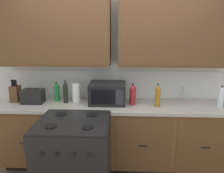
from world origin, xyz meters
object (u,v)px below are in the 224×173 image
at_px(bottle_red, 133,95).
at_px(bottle_amber, 158,96).
at_px(paper_towel_roll, 76,93).
at_px(bottle_green, 57,92).
at_px(knife_block, 16,93).
at_px(stove_range, 75,160).
at_px(bottle_clear, 221,97).
at_px(toaster, 33,96).
at_px(bottle_dark, 66,92).
at_px(microwave, 108,93).

bearing_deg(bottle_red, bottle_amber, -9.88).
relative_size(paper_towel_roll, bottle_green, 0.97).
relative_size(knife_block, bottle_red, 1.07).
bearing_deg(stove_range, bottle_clear, 17.90).
bearing_deg(paper_towel_roll, knife_block, -178.37).
distance_m(toaster, bottle_clear, 2.46).
xyz_separation_m(knife_block, bottle_green, (0.56, 0.06, 0.02)).
bearing_deg(bottle_red, bottle_dark, 177.11).
bearing_deg(bottle_green, bottle_amber, -7.87).
height_order(stove_range, bottle_red, bottle_red).
relative_size(stove_range, toaster, 3.39).
bearing_deg(bottle_amber, bottle_dark, 175.28).
relative_size(microwave, bottle_green, 1.79).
bearing_deg(bottle_red, stove_range, -136.78).
bearing_deg(bottle_green, bottle_dark, -30.41).
xyz_separation_m(stove_range, knife_block, (-0.96, 0.69, 0.56)).
relative_size(toaster, paper_towel_roll, 1.08).
bearing_deg(bottle_red, toaster, 179.54).
bearing_deg(bottle_clear, bottle_green, 175.32).
xyz_separation_m(bottle_red, bottle_amber, (0.32, -0.06, 0.01)).
xyz_separation_m(bottle_clear, bottle_amber, (-0.80, -0.01, 0.01)).
distance_m(knife_block, bottle_green, 0.56).
bearing_deg(bottle_clear, toaster, 178.74).
distance_m(toaster, knife_block, 0.28).
relative_size(toaster, bottle_dark, 0.90).
bearing_deg(bottle_amber, toaster, 177.72).
bearing_deg(paper_towel_roll, bottle_red, -7.23).
distance_m(microwave, toaster, 1.01).
distance_m(paper_towel_roll, bottle_red, 0.77).
xyz_separation_m(knife_block, bottle_red, (1.61, -0.07, 0.03)).
relative_size(paper_towel_roll, bottle_red, 0.90).
bearing_deg(bottle_dark, microwave, 1.15).
height_order(microwave, bottle_amber, bottle_amber).
relative_size(stove_range, bottle_green, 3.55).
distance_m(paper_towel_roll, bottle_dark, 0.15).
relative_size(microwave, bottle_red, 1.66).
height_order(stove_range, bottle_clear, bottle_clear).
relative_size(knife_block, paper_towel_roll, 1.19).
height_order(toaster, bottle_green, bottle_green).
xyz_separation_m(microwave, toaster, (-1.01, -0.05, -0.04)).
xyz_separation_m(bottle_green, bottle_dark, (0.15, -0.09, 0.02)).
height_order(microwave, bottle_dark, bottle_dark).
height_order(knife_block, paper_towel_roll, knife_block).
height_order(bottle_red, bottle_clear, bottle_red).
bearing_deg(bottle_green, bottle_clear, -4.68).
height_order(knife_block, bottle_amber, knife_block).
distance_m(paper_towel_roll, bottle_green, 0.29).
xyz_separation_m(bottle_red, bottle_dark, (-0.90, 0.05, 0.01)).
relative_size(toaster, bottle_green, 1.05).
xyz_separation_m(paper_towel_roll, bottle_amber, (1.08, -0.15, 0.02)).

